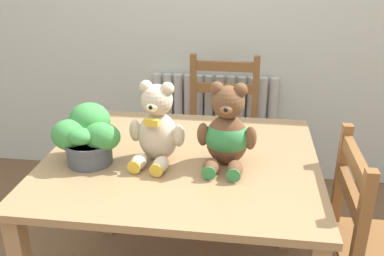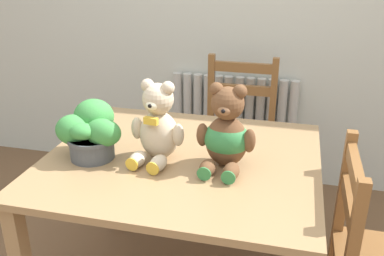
% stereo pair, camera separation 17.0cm
% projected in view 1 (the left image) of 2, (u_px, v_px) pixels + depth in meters
% --- Properties ---
extents(radiator, '(0.87, 0.10, 0.76)m').
position_uv_depth(radiator, '(214.00, 132.00, 3.04)').
color(radiator, beige).
rests_on(radiator, ground_plane).
extents(dining_table, '(1.13, 0.99, 0.75)m').
position_uv_depth(dining_table, '(181.00, 179.00, 1.82)').
color(dining_table, '#9E7A51').
rests_on(dining_table, ground_plane).
extents(wooden_chair_behind, '(0.44, 0.45, 0.95)m').
position_uv_depth(wooden_chair_behind, '(221.00, 135.00, 2.69)').
color(wooden_chair_behind, brown).
rests_on(wooden_chair_behind, ground_plane).
extents(wooden_chair_side, '(0.39, 0.42, 0.92)m').
position_uv_depth(wooden_chair_side, '(376.00, 251.00, 1.67)').
color(wooden_chair_side, brown).
rests_on(wooden_chair_side, ground_plane).
extents(teddy_bear_left, '(0.24, 0.25, 0.33)m').
position_uv_depth(teddy_bear_left, '(157.00, 128.00, 1.71)').
color(teddy_bear_left, beige).
rests_on(teddy_bear_left, dining_table).
extents(teddy_bear_right, '(0.24, 0.25, 0.34)m').
position_uv_depth(teddy_bear_right, '(227.00, 133.00, 1.68)').
color(teddy_bear_right, brown).
rests_on(teddy_bear_right, dining_table).
extents(potted_plant, '(0.28, 0.24, 0.23)m').
position_uv_depth(potted_plant, '(87.00, 135.00, 1.71)').
color(potted_plant, '#4C5156').
rests_on(potted_plant, dining_table).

